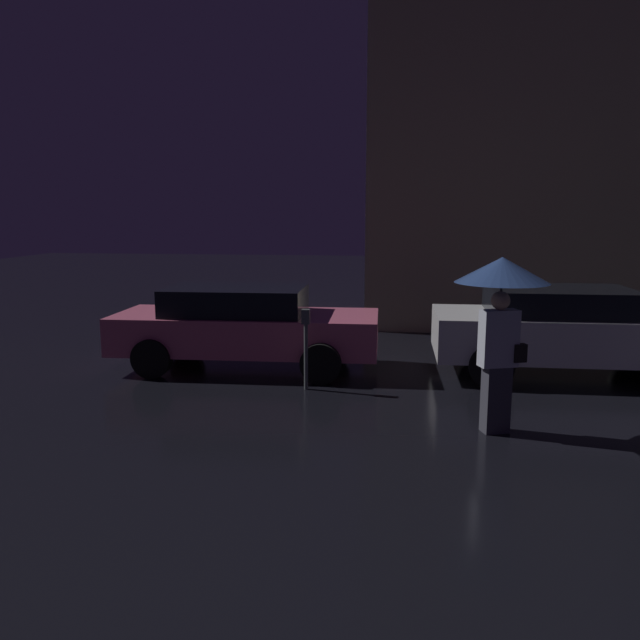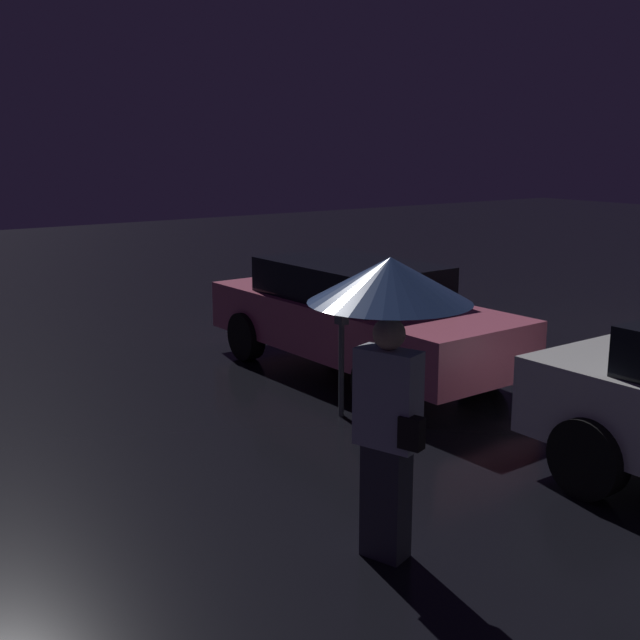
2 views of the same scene
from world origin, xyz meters
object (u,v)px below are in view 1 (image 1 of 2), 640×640
pedestrian_with_umbrella (501,294)px  parking_meter (306,340)px  parked_car_white (567,329)px  parked_car_pink (245,325)px

pedestrian_with_umbrella → parking_meter: (-2.57, 1.55, -0.94)m
parking_meter → parked_car_white: bearing=17.9°
pedestrian_with_umbrella → parking_meter: size_ratio=1.74×
parked_car_white → pedestrian_with_umbrella: bearing=-118.4°
parked_car_pink → parking_meter: (1.24, -1.18, 0.02)m
parked_car_white → pedestrian_with_umbrella: 3.38m
parked_car_pink → parked_car_white: size_ratio=1.04×
parked_car_pink → parked_car_white: parked_car_white is taller
parked_car_pink → parked_car_white: 5.34m
parked_car_white → parking_meter: parked_car_white is taller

